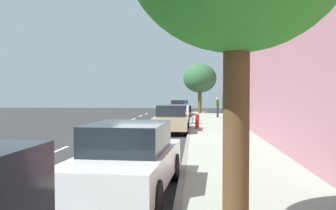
# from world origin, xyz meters

# --- Properties ---
(ground) EXTENTS (71.14, 71.14, 0.00)m
(ground) POSITION_xyz_m (0.00, 0.00, 0.00)
(ground) COLOR #2D2D2D
(sidewalk) EXTENTS (3.16, 44.46, 0.15)m
(sidewalk) POSITION_xyz_m (3.98, 0.00, 0.08)
(sidewalk) COLOR #959D8B
(sidewalk) RESTS_ON ground
(curb_edge) EXTENTS (0.16, 44.46, 0.15)m
(curb_edge) POSITION_xyz_m (2.32, 0.00, 0.08)
(curb_edge) COLOR gray
(curb_edge) RESTS_ON ground
(lane_stripe_centre) EXTENTS (0.14, 44.20, 0.01)m
(lane_stripe_centre) POSITION_xyz_m (-2.53, -0.13, 0.00)
(lane_stripe_centre) COLOR white
(lane_stripe_centre) RESTS_ON ground
(lane_stripe_bike_edge) EXTENTS (0.12, 44.46, 0.01)m
(lane_stripe_bike_edge) POSITION_xyz_m (0.85, 0.00, 0.00)
(lane_stripe_bike_edge) COLOR white
(lane_stripe_bike_edge) RESTS_ON ground
(building_facade) EXTENTS (0.50, 44.46, 6.60)m
(building_facade) POSITION_xyz_m (5.81, 0.00, 3.30)
(building_facade) COLOR #A76C79
(building_facade) RESTS_ON ground
(parked_sedan_white_second) EXTENTS (2.05, 4.50, 1.52)m
(parked_sedan_white_second) POSITION_xyz_m (1.20, -10.03, 0.75)
(parked_sedan_white_second) COLOR white
(parked_sedan_white_second) RESTS_ON ground
(parked_sedan_tan_mid) EXTENTS (1.85, 4.41, 1.52)m
(parked_sedan_tan_mid) POSITION_xyz_m (1.36, 2.19, 0.75)
(parked_sedan_tan_mid) COLOR tan
(parked_sedan_tan_mid) RESTS_ON ground
(parked_sedan_silver_far) EXTENTS (1.93, 4.44, 1.52)m
(parked_sedan_silver_far) POSITION_xyz_m (1.17, 16.72, 0.75)
(parked_sedan_silver_far) COLOR #B7BABF
(parked_sedan_silver_far) RESTS_ON ground
(bicycle_at_curb) EXTENTS (1.33, 1.13, 0.72)m
(bicycle_at_curb) POSITION_xyz_m (1.85, 6.61, 0.36)
(bicycle_at_curb) COLOR black
(bicycle_at_curb) RESTS_ON ground
(cyclist_with_backpack) EXTENTS (0.51, 0.57, 1.68)m
(cyclist_with_backpack) POSITION_xyz_m (2.07, 6.17, 1.02)
(cyclist_with_backpack) COLOR #C6B284
(cyclist_with_backpack) RESTS_ON ground
(street_tree_mid_block) EXTENTS (3.35, 3.35, 5.00)m
(street_tree_mid_block) POSITION_xyz_m (3.10, 19.62, 3.66)
(street_tree_mid_block) COLOR brown
(street_tree_mid_block) RESTS_ON sidewalk
(pedestrian_on_phone) EXTENTS (0.28, 0.62, 1.66)m
(pedestrian_on_phone) POSITION_xyz_m (4.49, 12.94, 1.09)
(pedestrian_on_phone) COLOR black
(pedestrian_on_phone) RESTS_ON sidewalk
(fire_hydrant) EXTENTS (0.22, 0.22, 0.84)m
(fire_hydrant) POSITION_xyz_m (2.75, 3.15, 0.58)
(fire_hydrant) COLOR red
(fire_hydrant) RESTS_ON sidewalk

